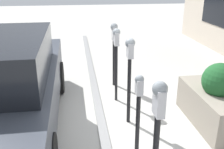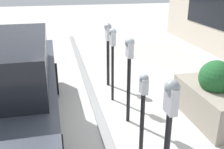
{
  "view_description": "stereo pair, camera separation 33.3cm",
  "coord_description": "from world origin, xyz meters",
  "px_view_note": "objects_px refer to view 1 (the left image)",
  "views": [
    {
      "loc": [
        -4.13,
        0.47,
        2.56
      ],
      "look_at": [
        0.0,
        -0.12,
        0.96
      ],
      "focal_mm": 42.0,
      "sensor_mm": 36.0,
      "label": 1
    },
    {
      "loc": [
        -4.07,
        0.8,
        2.56
      ],
      "look_at": [
        0.0,
        -0.12,
        0.96
      ],
      "focal_mm": 42.0,
      "sensor_mm": 36.0,
      "label": 2
    }
  ],
  "objects_px": {
    "parking_meter_second": "(139,102)",
    "planter_box": "(217,102)",
    "parking_meter_middle": "(130,63)",
    "parked_car_front": "(2,84)",
    "parking_meter_farthest": "(114,42)",
    "parking_meter_fourth": "(116,48)",
    "parking_meter_nearest": "(158,120)"
  },
  "relations": [
    {
      "from": "parking_meter_second",
      "to": "planter_box",
      "type": "relative_size",
      "value": 0.8
    },
    {
      "from": "parking_meter_middle",
      "to": "parked_car_front",
      "type": "relative_size",
      "value": 0.34
    },
    {
      "from": "parking_meter_farthest",
      "to": "parked_car_front",
      "type": "distance_m",
      "value": 2.74
    },
    {
      "from": "parking_meter_farthest",
      "to": "parked_car_front",
      "type": "xyz_separation_m",
      "value": [
        -1.72,
        2.12,
        -0.21
      ]
    },
    {
      "from": "parking_meter_fourth",
      "to": "parking_meter_middle",
      "type": "bearing_deg",
      "value": -174.82
    },
    {
      "from": "parking_meter_second",
      "to": "parked_car_front",
      "type": "xyz_separation_m",
      "value": [
        0.94,
        2.07,
        0.0
      ]
    },
    {
      "from": "parking_meter_farthest",
      "to": "planter_box",
      "type": "relative_size",
      "value": 0.95
    },
    {
      "from": "parking_meter_middle",
      "to": "parked_car_front",
      "type": "distance_m",
      "value": 2.15
    },
    {
      "from": "parking_meter_middle",
      "to": "parking_meter_fourth",
      "type": "distance_m",
      "value": 0.92
    },
    {
      "from": "parking_meter_second",
      "to": "parking_meter_middle",
      "type": "height_order",
      "value": "parking_meter_middle"
    },
    {
      "from": "parking_meter_middle",
      "to": "parking_meter_farthest",
      "type": "xyz_separation_m",
      "value": [
        1.75,
        0.01,
        -0.06
      ]
    },
    {
      "from": "parking_meter_farthest",
      "to": "parking_meter_middle",
      "type": "bearing_deg",
      "value": -179.78
    },
    {
      "from": "parking_meter_middle",
      "to": "parking_meter_fourth",
      "type": "xyz_separation_m",
      "value": [
        0.92,
        0.08,
        0.02
      ]
    },
    {
      "from": "parking_meter_second",
      "to": "parking_meter_middle",
      "type": "bearing_deg",
      "value": -3.49
    },
    {
      "from": "parking_meter_nearest",
      "to": "parked_car_front",
      "type": "distance_m",
      "value": 2.76
    },
    {
      "from": "parking_meter_second",
      "to": "parking_meter_fourth",
      "type": "height_order",
      "value": "parking_meter_fourth"
    },
    {
      "from": "parking_meter_fourth",
      "to": "parked_car_front",
      "type": "relative_size",
      "value": 0.33
    },
    {
      "from": "parking_meter_farthest",
      "to": "parked_car_front",
      "type": "bearing_deg",
      "value": 129.07
    },
    {
      "from": "parking_meter_nearest",
      "to": "planter_box",
      "type": "height_order",
      "value": "parking_meter_nearest"
    },
    {
      "from": "parking_meter_second",
      "to": "parking_meter_farthest",
      "type": "height_order",
      "value": "parking_meter_farthest"
    },
    {
      "from": "parking_meter_fourth",
      "to": "parking_meter_farthest",
      "type": "height_order",
      "value": "parking_meter_fourth"
    },
    {
      "from": "parking_meter_nearest",
      "to": "parking_meter_fourth",
      "type": "height_order",
      "value": "parking_meter_fourth"
    },
    {
      "from": "parking_meter_nearest",
      "to": "parking_meter_farthest",
      "type": "relative_size",
      "value": 1.01
    },
    {
      "from": "parking_meter_second",
      "to": "parking_meter_middle",
      "type": "relative_size",
      "value": 0.81
    },
    {
      "from": "planter_box",
      "to": "parked_car_front",
      "type": "relative_size",
      "value": 0.34
    },
    {
      "from": "parking_meter_second",
      "to": "planter_box",
      "type": "distance_m",
      "value": 1.79
    },
    {
      "from": "parking_meter_nearest",
      "to": "planter_box",
      "type": "distance_m",
      "value": 2.31
    },
    {
      "from": "parking_meter_farthest",
      "to": "planter_box",
      "type": "xyz_separation_m",
      "value": [
        -2.0,
        -1.56,
        -0.65
      ]
    },
    {
      "from": "parking_meter_middle",
      "to": "parked_car_front",
      "type": "bearing_deg",
      "value": 89.42
    },
    {
      "from": "parking_meter_fourth",
      "to": "planter_box",
      "type": "distance_m",
      "value": 2.14
    },
    {
      "from": "parking_meter_nearest",
      "to": "planter_box",
      "type": "bearing_deg",
      "value": -46.5
    },
    {
      "from": "parking_meter_farthest",
      "to": "planter_box",
      "type": "distance_m",
      "value": 2.62
    }
  ]
}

